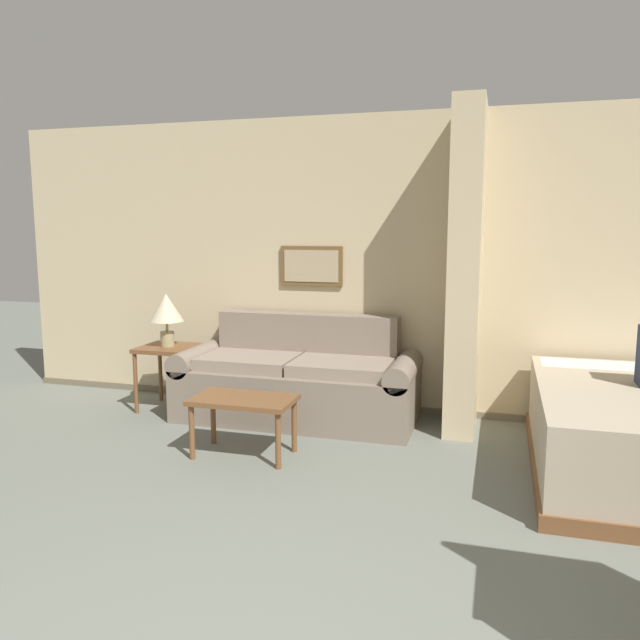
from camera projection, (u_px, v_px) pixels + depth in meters
The scene contains 6 objects.
wall_back at pixel (413, 267), 5.42m from camera, with size 7.76×0.16×2.60m.
wall_partition_pillar at pixel (465, 270), 4.93m from camera, with size 0.24×0.65×2.60m.
couch at pixel (298, 381), 5.36m from camera, with size 2.04×0.84×0.87m.
coffee_table at pixel (243, 405), 4.46m from camera, with size 0.73×0.42×0.43m.
side_table at pixel (168, 356), 5.61m from camera, with size 0.48×0.48×0.58m.
table_lamp at pixel (166, 310), 5.55m from camera, with size 0.30×0.30×0.48m.
Camera 1 is at (0.74, -1.34, 1.63)m, focal length 35.00 mm.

